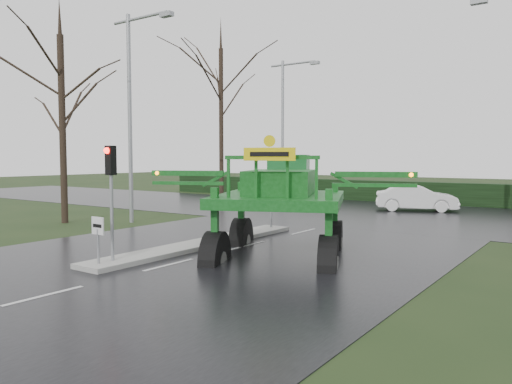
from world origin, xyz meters
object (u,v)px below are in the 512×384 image
Objects in this scene: traffic_signal_near at (111,178)px; traffic_signal_mid at (271,171)px; street_light_left_near at (134,99)px; white_sedan at (416,211)px; keep_left_sign at (98,232)px; street_light_left_far at (286,118)px; crop_sprayer at (217,188)px.

traffic_signal_near is 8.50m from traffic_signal_mid.
white_sedan is at bearing 53.79° from street_light_left_near.
keep_left_sign is 23.11m from street_light_left_far.
traffic_signal_mid is at bearing 12.21° from street_light_left_near.
white_sedan is at bearing 82.54° from keep_left_sign.
traffic_signal_near is at bearing -90.00° from traffic_signal_mid.
street_light_left_near is 1.00× the size of street_light_left_far.
street_light_left_near is 1.26× the size of crop_sprayer.
street_light_left_near is (-6.89, -1.49, 3.40)m from traffic_signal_mid.
street_light_left_far is (0.00, 14.00, 0.00)m from street_light_left_near.
traffic_signal_mid is 0.35× the size of street_light_left_far.
street_light_left_near is 14.00m from street_light_left_far.
street_light_left_near reaches higher than crop_sprayer.
traffic_signal_mid is 7.83m from street_light_left_near.
traffic_signal_mid is at bearing 85.19° from crop_sprayer.
traffic_signal_near is 0.44× the size of crop_sprayer.
traffic_signal_near is 0.35× the size of street_light_left_near.
traffic_signal_near is 20.45m from white_sedan.
street_light_left_near is at bearing 129.42° from crop_sprayer.
traffic_signal_mid is 0.76× the size of white_sedan.
crop_sprayer reaches higher than white_sedan.
traffic_signal_near is 0.76× the size of white_sedan.
street_light_left_near is at bearing 132.59° from keep_left_sign.
crop_sprayer is at bearing 54.64° from keep_left_sign.
traffic_signal_near is 22.37m from street_light_left_far.
traffic_signal_near is 0.35× the size of street_light_left_far.
crop_sprayer is (8.92, -18.65, -3.73)m from street_light_left_far.
street_light_left_far is at bearing 90.00° from street_light_left_near.
keep_left_sign is 11.32m from street_light_left_near.
crop_sprayer is at bearing -27.53° from street_light_left_near.
crop_sprayer reaches higher than traffic_signal_near.
street_light_left_near is 17.30m from white_sedan.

